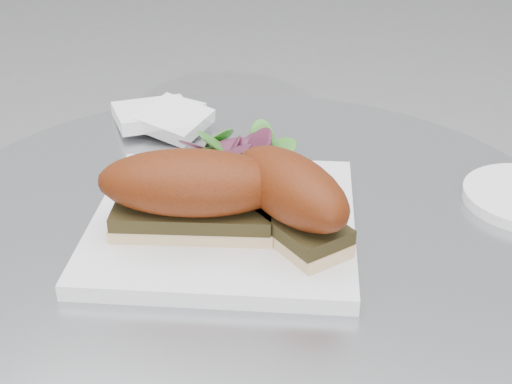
{
  "coord_description": "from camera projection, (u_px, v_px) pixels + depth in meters",
  "views": [
    {
      "loc": [
        0.19,
        -0.6,
        1.11
      ],
      "look_at": [
        0.01,
        -0.01,
        0.77
      ],
      "focal_mm": 50.0,
      "sensor_mm": 36.0,
      "label": 1
    }
  ],
  "objects": [
    {
      "name": "plate",
      "position": [
        224.0,
        222.0,
        0.72
      ],
      "size": [
        0.31,
        0.31,
        0.02
      ],
      "primitive_type": "cube",
      "rotation": [
        0.0,
        0.0,
        0.22
      ],
      "color": "white",
      "rests_on": "table"
    },
    {
      "name": "sandwich_left",
      "position": [
        192.0,
        191.0,
        0.67
      ],
      "size": [
        0.19,
        0.12,
        0.08
      ],
      "rotation": [
        0.0,
        0.0,
        0.24
      ],
      "color": "#DAB688",
      "rests_on": "plate"
    },
    {
      "name": "sandwich_right",
      "position": [
        290.0,
        196.0,
        0.66
      ],
      "size": [
        0.16,
        0.15,
        0.08
      ],
      "rotation": [
        0.0,
        0.0,
        -0.68
      ],
      "color": "#DAB688",
      "rests_on": "plate"
    },
    {
      "name": "salad",
      "position": [
        233.0,
        159.0,
        0.77
      ],
      "size": [
        0.11,
        0.11,
        0.05
      ],
      "primitive_type": null,
      "color": "#3B8A2D",
      "rests_on": "plate"
    },
    {
      "name": "napkin",
      "position": [
        164.0,
        122.0,
        0.93
      ],
      "size": [
        0.16,
        0.16,
        0.02
      ],
      "primitive_type": null,
      "rotation": [
        0.0,
        0.0,
        0.32
      ],
      "color": "white",
      "rests_on": "table"
    }
  ]
}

